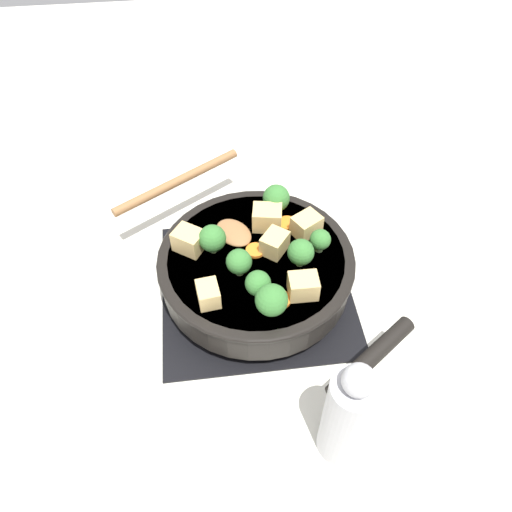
# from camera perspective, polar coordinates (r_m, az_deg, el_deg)

# --- Properties ---
(ground_plane) EXTENTS (2.40, 2.40, 0.00)m
(ground_plane) POSITION_cam_1_polar(r_m,az_deg,el_deg) (0.84, 0.00, -3.75)
(ground_plane) COLOR silver
(front_burner_grate) EXTENTS (0.31, 0.31, 0.03)m
(front_burner_grate) POSITION_cam_1_polar(r_m,az_deg,el_deg) (0.83, 0.00, -3.24)
(front_burner_grate) COLOR black
(front_burner_grate) RESTS_ON ground_plane
(skillet_pan) EXTENTS (0.36, 0.40, 0.06)m
(skillet_pan) POSITION_cam_1_polar(r_m,az_deg,el_deg) (0.79, 0.11, -1.28)
(skillet_pan) COLOR black
(skillet_pan) RESTS_ON front_burner_grate
(wooden_spoon) EXTENTS (0.24, 0.25, 0.02)m
(wooden_spoon) POSITION_cam_1_polar(r_m,az_deg,el_deg) (0.85, -6.47, 6.23)
(wooden_spoon) COLOR olive
(wooden_spoon) RESTS_ON skillet_pan
(tofu_cube_center_large) EXTENTS (0.05, 0.04, 0.04)m
(tofu_cube_center_large) POSITION_cam_1_polar(r_m,az_deg,el_deg) (0.80, 1.28, 4.40)
(tofu_cube_center_large) COLOR #DBB770
(tofu_cube_center_large) RESTS_ON skillet_pan
(tofu_cube_near_handle) EXTENTS (0.05, 0.05, 0.03)m
(tofu_cube_near_handle) POSITION_cam_1_polar(r_m,az_deg,el_deg) (0.80, 5.79, 3.51)
(tofu_cube_near_handle) COLOR #DBB770
(tofu_cube_near_handle) RESTS_ON skillet_pan
(tofu_cube_east_chunk) EXTENTS (0.05, 0.05, 0.03)m
(tofu_cube_east_chunk) POSITION_cam_1_polar(r_m,az_deg,el_deg) (0.77, 2.14, 1.48)
(tofu_cube_east_chunk) COLOR #DBB770
(tofu_cube_east_chunk) RESTS_ON skillet_pan
(tofu_cube_west_chunk) EXTENTS (0.06, 0.05, 0.04)m
(tofu_cube_west_chunk) POSITION_cam_1_polar(r_m,az_deg,el_deg) (0.78, -7.67, 1.78)
(tofu_cube_west_chunk) COLOR #DBB770
(tofu_cube_west_chunk) RESTS_ON skillet_pan
(tofu_cube_back_piece) EXTENTS (0.04, 0.03, 0.03)m
(tofu_cube_back_piece) POSITION_cam_1_polar(r_m,az_deg,el_deg) (0.72, 5.41, -3.44)
(tofu_cube_back_piece) COLOR #DBB770
(tofu_cube_back_piece) RESTS_ON skillet_pan
(tofu_cube_front_piece) EXTENTS (0.03, 0.04, 0.03)m
(tofu_cube_front_piece) POSITION_cam_1_polar(r_m,az_deg,el_deg) (0.71, -5.48, -4.35)
(tofu_cube_front_piece) COLOR #DBB770
(tofu_cube_front_piece) RESTS_ON skillet_pan
(broccoli_floret_near_spoon) EXTENTS (0.04, 0.04, 0.05)m
(broccoli_floret_near_spoon) POSITION_cam_1_polar(r_m,az_deg,el_deg) (0.82, 2.33, 6.63)
(broccoli_floret_near_spoon) COLOR #709956
(broccoli_floret_near_spoon) RESTS_ON skillet_pan
(broccoli_floret_center_top) EXTENTS (0.04, 0.04, 0.05)m
(broccoli_floret_center_top) POSITION_cam_1_polar(r_m,az_deg,el_deg) (0.76, -5.01, 1.99)
(broccoli_floret_center_top) COLOR #709956
(broccoli_floret_center_top) RESTS_ON skillet_pan
(broccoli_floret_east_rim) EXTENTS (0.03, 0.03, 0.04)m
(broccoli_floret_east_rim) POSITION_cam_1_polar(r_m,az_deg,el_deg) (0.77, 7.33, 1.90)
(broccoli_floret_east_rim) COLOR #709956
(broccoli_floret_east_rim) RESTS_ON skillet_pan
(broccoli_floret_west_rim) EXTENTS (0.04, 0.04, 0.05)m
(broccoli_floret_west_rim) POSITION_cam_1_polar(r_m,az_deg,el_deg) (0.73, -1.96, -0.68)
(broccoli_floret_west_rim) COLOR #709956
(broccoli_floret_west_rim) RESTS_ON skillet_pan
(broccoli_floret_north_edge) EXTENTS (0.04, 0.04, 0.04)m
(broccoli_floret_north_edge) POSITION_cam_1_polar(r_m,az_deg,el_deg) (0.70, 0.23, -3.16)
(broccoli_floret_north_edge) COLOR #709956
(broccoli_floret_north_edge) RESTS_ON skillet_pan
(broccoli_floret_south_cluster) EXTENTS (0.05, 0.05, 0.05)m
(broccoli_floret_south_cluster) POSITION_cam_1_polar(r_m,az_deg,el_deg) (0.68, 1.79, -5.07)
(broccoli_floret_south_cluster) COLOR #709956
(broccoli_floret_south_cluster) RESTS_ON skillet_pan
(broccoli_floret_mid_floret) EXTENTS (0.04, 0.04, 0.05)m
(broccoli_floret_mid_floret) POSITION_cam_1_polar(r_m,az_deg,el_deg) (0.74, 5.14, 0.41)
(broccoli_floret_mid_floret) COLOR #709956
(broccoli_floret_mid_floret) RESTS_ON skillet_pan
(carrot_slice_orange_thin) EXTENTS (0.03, 0.03, 0.01)m
(carrot_slice_orange_thin) POSITION_cam_1_polar(r_m,az_deg,el_deg) (0.72, 2.72, -4.99)
(carrot_slice_orange_thin) COLOR orange
(carrot_slice_orange_thin) RESTS_ON skillet_pan
(carrot_slice_near_center) EXTENTS (0.03, 0.03, 0.01)m
(carrot_slice_near_center) POSITION_cam_1_polar(r_m,az_deg,el_deg) (0.78, -0.04, 0.65)
(carrot_slice_near_center) COLOR orange
(carrot_slice_near_center) RESTS_ON skillet_pan
(carrot_slice_edge_slice) EXTENTS (0.03, 0.03, 0.01)m
(carrot_slice_edge_slice) POSITION_cam_1_polar(r_m,az_deg,el_deg) (0.82, 3.57, 3.77)
(carrot_slice_edge_slice) COLOR orange
(carrot_slice_edge_slice) RESTS_ON skillet_pan
(pepper_mill) EXTENTS (0.06, 0.06, 0.20)m
(pepper_mill) POSITION_cam_1_polar(r_m,az_deg,el_deg) (0.63, 10.39, -17.47)
(pepper_mill) COLOR #B2B2B7
(pepper_mill) RESTS_ON ground_plane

